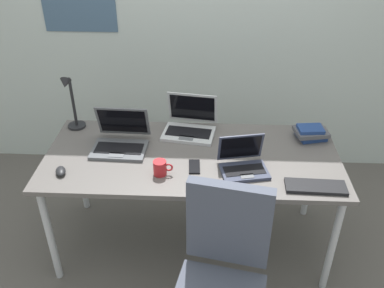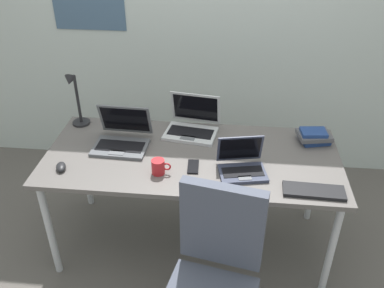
{
  "view_description": "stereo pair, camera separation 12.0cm",
  "coord_description": "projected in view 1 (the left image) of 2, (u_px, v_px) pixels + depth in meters",
  "views": [
    {
      "loc": [
        0.1,
        -2.12,
        2.17
      ],
      "look_at": [
        0.0,
        0.0,
        0.82
      ],
      "focal_mm": 39.08,
      "sensor_mm": 36.0,
      "label": 1
    },
    {
      "loc": [
        0.22,
        -2.11,
        2.17
      ],
      "look_at": [
        0.0,
        0.0,
        0.82
      ],
      "focal_mm": 39.08,
      "sensor_mm": 36.0,
      "label": 2
    }
  ],
  "objects": [
    {
      "name": "wall_back",
      "position": [
        198.0,
        14.0,
        3.18
      ],
      "size": [
        6.0,
        0.13,
        2.6
      ],
      "color": "#B2BCB7",
      "rests_on": "ground_plane"
    },
    {
      "name": "computer_mouse",
      "position": [
        61.0,
        171.0,
        2.39
      ],
      "size": [
        0.09,
        0.11,
        0.03
      ],
      "primitive_type": "ellipsoid",
      "rotation": [
        0.0,
        0.0,
        0.35
      ],
      "color": "black",
      "rests_on": "desk"
    },
    {
      "name": "ground_plane",
      "position": [
        192.0,
        242.0,
        2.95
      ],
      "size": [
        12.0,
        12.0,
        0.0
      ],
      "primitive_type": "plane",
      "color": "#56514C"
    },
    {
      "name": "external_keyboard",
      "position": [
        316.0,
        187.0,
        2.28
      ],
      "size": [
        0.33,
        0.13,
        0.02
      ],
      "primitive_type": "cube",
      "rotation": [
        0.0,
        0.0,
        -0.04
      ],
      "color": "black",
      "rests_on": "desk"
    },
    {
      "name": "coffee_mug",
      "position": [
        160.0,
        168.0,
        2.37
      ],
      "size": [
        0.11,
        0.08,
        0.09
      ],
      "color": "#B21E23",
      "rests_on": "desk"
    },
    {
      "name": "laptop_front_right",
      "position": [
        243.0,
        164.0,
        2.41
      ],
      "size": [
        0.3,
        0.27,
        0.2
      ],
      "color": "#33384C",
      "rests_on": "desk"
    },
    {
      "name": "desk",
      "position": [
        192.0,
        163.0,
        2.59
      ],
      "size": [
        1.8,
        0.8,
        0.74
      ],
      "color": "#595451",
      "rests_on": "ground_plane"
    },
    {
      "name": "cell_phone",
      "position": [
        194.0,
        167.0,
        2.45
      ],
      "size": [
        0.07,
        0.14,
        0.01
      ],
      "primitive_type": "cube",
      "rotation": [
        0.0,
        0.0,
        0.05
      ],
      "color": "black",
      "rests_on": "desk"
    },
    {
      "name": "desk_lamp",
      "position": [
        71.0,
        103.0,
        2.72
      ],
      "size": [
        0.12,
        0.18,
        0.4
      ],
      "color": "black",
      "rests_on": "desk"
    },
    {
      "name": "laptop_front_left",
      "position": [
        120.0,
        141.0,
        2.61
      ],
      "size": [
        0.34,
        0.32,
        0.24
      ],
      "color": "#515459",
      "rests_on": "desk"
    },
    {
      "name": "laptop_near_mouse",
      "position": [
        190.0,
        125.0,
        2.77
      ],
      "size": [
        0.37,
        0.33,
        0.24
      ],
      "color": "#B7BABC",
      "rests_on": "desk"
    },
    {
      "name": "book_stack",
      "position": [
        311.0,
        133.0,
        2.7
      ],
      "size": [
        0.23,
        0.2,
        0.09
      ],
      "color": "navy",
      "rests_on": "desk"
    }
  ]
}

